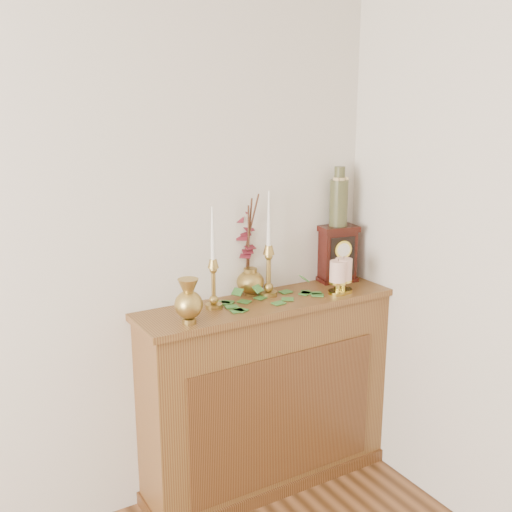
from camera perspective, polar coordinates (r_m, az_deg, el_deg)
console_shelf at (r=2.92m, az=1.14°, el=-13.45°), size 1.24×0.34×0.93m
candlestick_left at (r=2.58m, az=-4.08°, el=-1.88°), size 0.07×0.07×0.45m
candlestick_center at (r=2.74m, az=1.21°, el=-0.60°), size 0.08×0.08×0.49m
bud_vase at (r=2.43m, az=-6.44°, el=-4.33°), size 0.12×0.12×0.19m
ginger_jar at (r=2.77m, az=-0.96°, el=0.72°), size 0.20×0.21×0.48m
pillar_candle_left at (r=2.81m, az=7.81°, el=-1.86°), size 0.09×0.09×0.17m
pillar_candle_right at (r=2.84m, az=8.32°, el=-1.66°), size 0.09×0.09×0.17m
ivy_garland at (r=2.74m, az=2.15°, el=-3.81°), size 0.54×0.22×0.09m
mantel_clock at (r=3.01m, az=7.74°, el=0.20°), size 0.21×0.16×0.28m
ceramic_vase at (r=2.96m, az=7.89°, el=5.36°), size 0.09×0.09×0.29m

